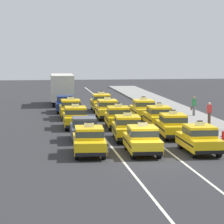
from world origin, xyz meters
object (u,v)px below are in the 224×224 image
object	(u,v)px
sedan_left_second	(84,128)
sedan_left_fifth	(65,103)
taxi_left_nearest	(89,140)
taxi_center_second	(127,127)
taxi_right_nearest	(199,138)
taxi_right_second	(173,125)
pedestrian_near_crosswalk	(209,113)
taxi_center_fifth	(101,102)
fire_hydrant	(223,136)
taxi_center_nearest	(142,139)
taxi_center_third	(118,117)
taxi_left_third	(75,117)
taxi_center_fourth	(107,109)
taxi_right_third	(159,116)
pedestrian_mid_block	(194,106)
taxi_right_fourth	(143,109)
box_truck_left_sixth	(62,88)
taxi_left_fourth	(71,109)

from	to	relation	value
sedan_left_second	sedan_left_fifth	bearing A→B (deg)	90.78
taxi_left_nearest	taxi_center_second	distance (m)	6.07
taxi_right_nearest	taxi_right_second	distance (m)	6.15
pedestrian_near_crosswalk	sedan_left_fifth	bearing A→B (deg)	133.65
taxi_center_fifth	fire_hydrant	size ratio (longest dim) A/B	6.28
taxi_center_nearest	taxi_center_third	bearing A→B (deg)	88.92
sedan_left_second	taxi_left_third	bearing A→B (deg)	91.11
taxi_center_second	taxi_center_fourth	size ratio (longest dim) A/B	1.01
taxi_right_third	fire_hydrant	world-z (taller)	taxi_right_third
fire_hydrant	taxi_left_third	bearing A→B (deg)	134.63
taxi_left_nearest	pedestrian_mid_block	distance (m)	20.78
taxi_left_third	pedestrian_mid_block	bearing A→B (deg)	28.31
taxi_left_nearest	taxi_left_third	xyz separation A→B (m)	(0.07, 11.73, 0.00)
taxi_right_fourth	pedestrian_mid_block	distance (m)	4.71
taxi_center_nearest	taxi_center_third	xyz separation A→B (m)	(0.22, 11.52, 0.00)
taxi_right_third	fire_hydrant	distance (m)	8.93
taxi_left_third	taxi_center_third	bearing A→B (deg)	-5.62
taxi_right_fourth	taxi_center_fifth	bearing A→B (deg)	113.38
sedan_left_second	taxi_center_second	distance (m)	2.91
box_truck_left_sixth	taxi_right_nearest	world-z (taller)	box_truck_left_sixth
taxi_center_third	pedestrian_near_crosswalk	distance (m)	7.39
taxi_left_third	taxi_right_fourth	size ratio (longest dim) A/B	1.00
pedestrian_near_crosswalk	sedan_left_second	bearing A→B (deg)	-148.78
sedan_left_second	taxi_left_nearest	bearing A→B (deg)	-92.00
taxi_right_fourth	pedestrian_mid_block	xyz separation A→B (m)	(4.67, 0.65, 0.13)
taxi_left_third	taxi_right_nearest	world-z (taller)	same
sedan_left_fifth	taxi_right_fourth	distance (m)	8.89
taxi_left_third	taxi_center_nearest	bearing A→B (deg)	-75.52
taxi_right_nearest	sedan_left_second	bearing A→B (deg)	138.06
taxi_right_third	pedestrian_mid_block	world-z (taller)	taxi_right_third
box_truck_left_sixth	taxi_center_third	world-z (taller)	box_truck_left_sixth
sedan_left_fifth	taxi_right_nearest	world-z (taller)	taxi_right_nearest
taxi_center_nearest	taxi_right_third	distance (m)	11.91
taxi_center_fifth	taxi_right_third	world-z (taller)	same
taxi_center_fifth	pedestrian_mid_block	distance (m)	9.68
taxi_center_third	fire_hydrant	distance (m)	10.33
sedan_left_fifth	taxi_center_fifth	bearing A→B (deg)	8.27
sedan_left_fifth	box_truck_left_sixth	distance (m)	7.38
pedestrian_near_crosswalk	pedestrian_mid_block	size ratio (longest dim) A/B	1.01
taxi_center_fourth	taxi_right_third	world-z (taller)	same
taxi_right_third	taxi_left_third	bearing A→B (deg)	176.29
taxi_left_nearest	taxi_right_fourth	world-z (taller)	same
taxi_left_fourth	pedestrian_mid_block	world-z (taller)	taxi_left_fourth
taxi_center_fourth	taxi_right_nearest	distance (m)	17.95
taxi_left_fourth	taxi_right_third	bearing A→B (deg)	-46.24
taxi_right_nearest	taxi_left_third	bearing A→B (deg)	118.43
taxi_left_nearest	taxi_left_third	distance (m)	11.73
taxi_center_fifth	fire_hydrant	world-z (taller)	taxi_center_fifth
pedestrian_near_crosswalk	fire_hydrant	size ratio (longest dim) A/B	2.35
taxi_center_nearest	sedan_left_second	bearing A→B (deg)	117.69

